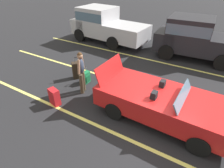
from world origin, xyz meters
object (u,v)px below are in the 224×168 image
(suitcase_large_black, at_px, (78,70))
(suitcase_medium_bright, at_px, (55,97))
(traveler_person, at_px, (81,71))
(parked_pickup_truck_near, at_px, (198,38))
(parked_pickup_truck_far, at_px, (104,24))
(convertible_car, at_px, (169,105))
(suitcase_small_carryon, at_px, (86,77))

(suitcase_large_black, height_order, suitcase_medium_bright, suitcase_large_black)
(traveler_person, height_order, parked_pickup_truck_near, parked_pickup_truck_near)
(parked_pickup_truck_near, height_order, parked_pickup_truck_far, same)
(parked_pickup_truck_near, xyz_separation_m, parked_pickup_truck_far, (-5.63, -0.19, 0.00))
(convertible_car, bearing_deg, parked_pickup_truck_far, 138.82)
(suitcase_small_carryon, distance_m, parked_pickup_truck_near, 6.14)
(parked_pickup_truck_near, bearing_deg, suitcase_medium_bright, 59.41)
(convertible_car, distance_m, suitcase_large_black, 4.22)
(traveler_person, bearing_deg, suitcase_large_black, 117.73)
(parked_pickup_truck_near, bearing_deg, convertible_car, 88.53)
(convertible_car, bearing_deg, parked_pickup_truck_near, 92.98)
(convertible_car, relative_size, suitcase_medium_bright, 6.78)
(suitcase_large_black, xyz_separation_m, parked_pickup_truck_near, (4.01, 4.84, 0.74))
(parked_pickup_truck_far, bearing_deg, suitcase_large_black, 113.89)
(convertible_car, height_order, suitcase_medium_bright, convertible_car)
(suitcase_small_carryon, xyz_separation_m, parked_pickup_truck_near, (3.45, 5.00, 0.85))
(convertible_car, bearing_deg, suitcase_medium_bright, -160.14)
(suitcase_medium_bright, bearing_deg, parked_pickup_truck_near, -13.57)
(suitcase_large_black, distance_m, traveler_person, 1.28)
(convertible_car, distance_m, parked_pickup_truck_near, 5.54)
(suitcase_medium_bright, distance_m, traveler_person, 1.34)
(suitcase_medium_bright, bearing_deg, parked_pickup_truck_far, 31.93)
(traveler_person, height_order, parked_pickup_truck_far, parked_pickup_truck_far)
(convertible_car, height_order, traveler_person, traveler_person)
(suitcase_small_carryon, bearing_deg, suitcase_large_black, 163.56)
(suitcase_medium_bright, relative_size, parked_pickup_truck_near, 0.12)
(parked_pickup_truck_far, bearing_deg, suitcase_medium_bright, 112.58)
(parked_pickup_truck_far, bearing_deg, convertible_car, 142.04)
(parked_pickup_truck_far, bearing_deg, traveler_person, 119.23)
(suitcase_medium_bright, height_order, parked_pickup_truck_far, parked_pickup_truck_far)
(suitcase_large_black, distance_m, suitcase_medium_bright, 1.97)
(convertible_car, bearing_deg, suitcase_large_black, 172.16)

